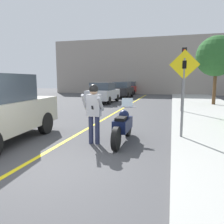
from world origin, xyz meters
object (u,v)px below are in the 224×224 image
at_px(motorcycle, 123,126).
at_px(parked_car_silver, 103,93).
at_px(traffic_light, 184,67).
at_px(crossing_sign, 183,85).
at_px(street_tree, 217,56).
at_px(parked_car_red, 129,88).
at_px(parked_car_black, 122,90).
at_px(person_biker, 94,107).

height_order(motorcycle, parked_car_silver, parked_car_silver).
relative_size(traffic_light, parked_car_silver, 0.85).
relative_size(crossing_sign, street_tree, 0.55).
height_order(parked_car_silver, parked_car_red, same).
xyz_separation_m(traffic_light, street_tree, (2.42, 4.34, 0.98)).
distance_m(motorcycle, parked_car_silver, 11.78).
relative_size(crossing_sign, parked_car_black, 0.65).
distance_m(crossing_sign, parked_car_silver, 11.85).
height_order(person_biker, traffic_light, traffic_light).
height_order(person_biker, parked_car_red, person_biker).
bearing_deg(parked_car_black, crossing_sign, -70.84).
relative_size(person_biker, crossing_sign, 0.66).
xyz_separation_m(motorcycle, parked_car_black, (-3.79, 16.69, 0.34)).
bearing_deg(motorcycle, traffic_light, 73.74).
height_order(person_biker, parked_car_silver, person_biker).
bearing_deg(parked_car_black, parked_car_red, 93.38).
relative_size(crossing_sign, parked_car_silver, 0.65).
xyz_separation_m(motorcycle, traffic_light, (1.99, 6.81, 2.09)).
height_order(traffic_light, parked_car_silver, traffic_light).
relative_size(motorcycle, street_tree, 0.47).
xyz_separation_m(crossing_sign, traffic_light, (0.24, 6.04, 0.86)).
distance_m(person_biker, parked_car_silver, 11.90).
distance_m(traffic_light, parked_car_red, 16.95).
height_order(crossing_sign, traffic_light, traffic_light).
relative_size(motorcycle, parked_car_silver, 0.55).
distance_m(motorcycle, street_tree, 12.37).
bearing_deg(traffic_light, motorcycle, -106.26).
xyz_separation_m(crossing_sign, street_tree, (2.66, 10.38, 1.84)).
relative_size(motorcycle, person_biker, 1.29).
bearing_deg(parked_car_black, parked_car_silver, -93.32).
bearing_deg(crossing_sign, parked_car_silver, 119.74).
bearing_deg(crossing_sign, street_tree, 75.60).
distance_m(street_tree, parked_car_red, 14.48).
xyz_separation_m(crossing_sign, parked_car_silver, (-5.86, 10.26, -0.88)).
xyz_separation_m(motorcycle, parked_car_silver, (-4.12, 11.03, 0.34)).
height_order(traffic_light, parked_car_black, traffic_light).
xyz_separation_m(person_biker, traffic_light, (2.78, 7.19, 1.50)).
bearing_deg(street_tree, crossing_sign, -104.40).
relative_size(motorcycle, parked_car_black, 0.55).
relative_size(motorcycle, parked_car_red, 0.55).
bearing_deg(parked_car_silver, street_tree, 0.76).
distance_m(parked_car_black, parked_car_red, 5.83).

